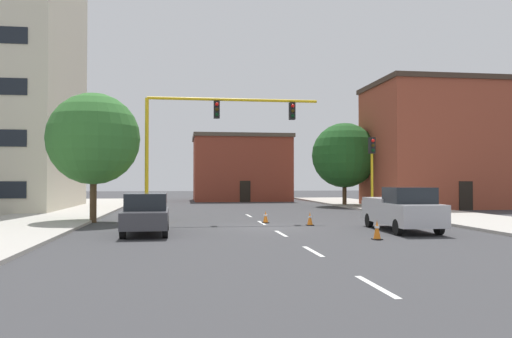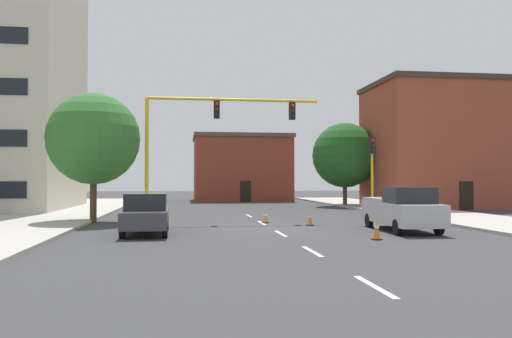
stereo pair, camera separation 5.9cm
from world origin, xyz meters
The scene contains 19 objects.
ground_plane centered at (0.00, 0.00, 0.00)m, with size 160.00×160.00×0.00m, color #38383A.
sidewalk_left centered at (-12.05, 8.00, 0.07)m, with size 6.00×56.00×0.14m, color #B2ADA3.
sidewalk_right centered at (12.05, 8.00, 0.07)m, with size 6.00×56.00×0.14m, color #B2ADA3.
lane_stripe_seg_0 centered at (0.00, -14.00, 0.00)m, with size 0.16×2.40×0.01m, color silver.
lane_stripe_seg_1 centered at (0.00, -8.50, 0.00)m, with size 0.16×2.40×0.01m, color silver.
lane_stripe_seg_2 centered at (0.00, -3.00, 0.00)m, with size 0.16×2.40×0.01m, color silver.
lane_stripe_seg_3 centered at (0.00, 2.50, 0.00)m, with size 0.16×2.40×0.01m, color silver.
lane_stripe_seg_4 centered at (0.00, 8.00, 0.00)m, with size 0.16×2.40×0.01m, color silver.
building_brick_center centered at (2.15, 32.37, 3.62)m, with size 10.62×9.15×7.22m.
building_row_right centered at (17.04, 15.74, 5.23)m, with size 11.19×8.77×10.44m.
traffic_signal_gantry centered at (-4.74, 3.43, 2.32)m, with size 10.32×1.20×6.83m.
traffic_light_pole_right centered at (6.77, 3.99, 3.53)m, with size 0.32×0.47×4.80m.
tree_left_near centered at (-9.01, 4.01, 4.54)m, with size 4.98×4.98×7.04m.
tree_right_far centered at (9.74, 18.42, 4.44)m, with size 5.65×5.65×7.27m.
pickup_truck_silver centered at (5.64, -2.66, 0.97)m, with size 2.19×5.47×1.99m.
sedan_dark_gray_near_left centered at (-5.74, -2.41, 0.89)m, with size 1.94×4.53×1.74m.
traffic_cone_roadside_a centered at (3.26, -5.72, 0.38)m, with size 0.36×0.36×0.76m.
traffic_cone_roadside_b centered at (0.19, 2.39, 0.32)m, with size 0.36×0.36×0.65m.
traffic_cone_roadside_c centered at (2.19, 0.63, 0.34)m, with size 0.36×0.36×0.69m.
Camera 1 is at (-4.16, -24.74, 2.33)m, focal length 35.99 mm.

